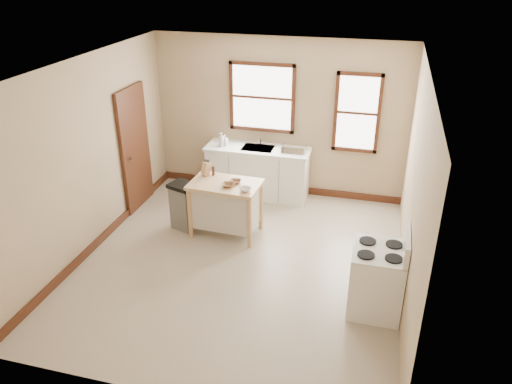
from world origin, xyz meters
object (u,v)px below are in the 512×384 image
Objects in this scene: trash_bin at (184,206)px; bowl_b at (235,182)px; bowl_a at (228,185)px; bowl_c at (245,189)px; soap_bottle_b at (225,140)px; kitchen_island at (226,208)px; soap_bottle_a at (221,139)px; pepper_grinder at (213,171)px; knife_block at (206,169)px; dish_rack at (294,149)px; gas_stove at (378,271)px.

bowl_b is at bearing 22.12° from trash_bin.
bowl_a is 0.31m from bowl_c.
bowl_a is 1.09× the size of bowl_b.
bowl_a is at bearing -56.80° from soap_bottle_b.
soap_bottle_b reaches higher than kitchen_island.
soap_bottle_b is (0.05, 0.05, -0.03)m from soap_bottle_a.
bowl_a reaches higher than bowl_b.
pepper_grinder reaches higher than kitchen_island.
bowl_b is at bearing 64.27° from bowl_a.
knife_block is 1.17× the size of bowl_c.
bowl_c is at bearing -16.64° from bowl_a.
soap_bottle_a is 1.60m from bowl_a.
dish_rack is 2.82× the size of pepper_grinder.
soap_bottle_b is 0.98× the size of knife_block.
dish_rack is 0.38× the size of gas_stove.
pepper_grinder is 0.19× the size of trash_bin.
gas_stove is (2.21, -1.34, -0.33)m from bowl_b.
dish_rack reaches higher than bowl_a.
bowl_c is (0.84, -1.63, -0.12)m from soap_bottle_b.
pepper_grinder is (0.11, 0.02, -0.02)m from knife_block.
knife_block is 0.86m from bowl_c.
soap_bottle_a reaches higher than kitchen_island.
knife_block is (-1.17, -1.22, 0.00)m from dish_rack.
kitchen_island is at bearing -58.34° from soap_bottle_b.
trash_bin is (-0.43, -0.24, -0.56)m from pepper_grinder.
bowl_c is at bearing 8.66° from trash_bin.
bowl_a is at bearing 163.36° from bowl_c.
bowl_b is at bearing 6.78° from knife_block.
dish_rack is 3.17m from gas_stove.
pepper_grinder is (0.19, -1.20, -0.07)m from soap_bottle_b.
soap_bottle_b is at bearing 117.23° from knife_block.
bowl_c is (0.30, -0.09, 0.00)m from bowl_a.
bowl_a is at bearing 152.45° from gas_stove.
dish_rack reaches higher than pepper_grinder.
soap_bottle_a is at bearing 111.66° from bowl_a.
bowl_c reaches higher than kitchen_island.
gas_stove is at bearing -25.82° from kitchen_island.
bowl_b is 2.61m from gas_stove.
knife_block is (-0.38, 0.21, 0.54)m from kitchen_island.
pepper_grinder is 0.87× the size of bowl_c.
bowl_a is 0.24× the size of trash_bin.
bowl_c is 0.22× the size of trash_bin.
bowl_b is at bearing -42.14° from soap_bottle_a.
bowl_a is (0.35, -0.33, -0.05)m from pepper_grinder.
trash_bin is (-1.08, 0.18, -0.51)m from bowl_c.
bowl_b is (-0.64, -1.38, -0.08)m from dish_rack.
soap_bottle_a is at bearing 100.48° from trash_bin.
pepper_grinder is (-0.27, 0.23, 0.51)m from kitchen_island.
gas_stove is at bearing -5.25° from knife_block.
gas_stove is at bearing -29.03° from bowl_c.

